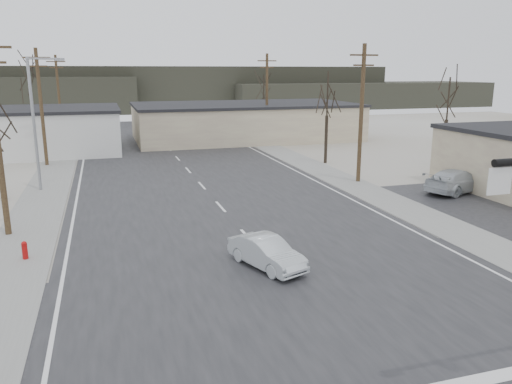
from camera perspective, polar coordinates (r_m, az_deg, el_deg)
ground at (r=18.03m, az=6.31°, el=-13.16°), size 140.00×140.00×0.00m
main_road at (r=31.49m, az=-4.48°, el=-1.25°), size 18.00×110.00×0.05m
cross_road at (r=18.02m, az=6.31°, el=-13.10°), size 90.00×10.00×0.04m
sidewalk_left at (r=35.88m, az=-23.06°, el=-0.45°), size 3.00×90.00×0.06m
sidewalk_right at (r=39.55m, az=9.05°, el=1.72°), size 3.00×90.00×0.06m
fire_hydrant at (r=24.26m, az=-24.92°, el=-6.06°), size 0.24×0.24×0.87m
building_left_far at (r=55.85m, az=-26.84°, el=6.20°), size 22.30×12.30×4.50m
building_right_far at (r=61.29m, az=-1.29°, el=8.10°), size 26.30×14.30×4.30m
upole_left_c at (r=47.08m, az=-23.35°, el=9.07°), size 2.20×0.30×10.00m
upole_left_d at (r=66.97m, az=-21.61°, el=10.27°), size 2.20×0.30×10.00m
upole_right_a at (r=37.47m, az=11.95°, el=8.97°), size 2.20×0.30×10.00m
upole_right_b at (r=57.68m, az=1.25°, el=10.81°), size 2.20×0.30×10.00m
streetlight_main at (r=37.09m, az=-23.80°, el=7.85°), size 2.40×0.25×9.00m
tree_right_mid at (r=45.00m, az=8.17°, el=10.77°), size 3.74×3.74×8.33m
tree_left_far at (r=61.21m, az=-24.47°, el=10.77°), size 3.96×3.96×8.82m
tree_right_far at (r=70.15m, az=0.90°, el=11.61°), size 3.52×3.52×7.84m
tree_lot at (r=46.56m, az=21.12°, el=9.66°), size 3.52×3.52×7.84m
hill_center at (r=112.85m, az=-6.13°, el=11.78°), size 80.00×18.00×9.00m
hill_right at (r=119.12m, az=11.56°, el=10.84°), size 60.00×18.00×5.50m
sedan_crossing at (r=21.11m, az=1.22°, el=-6.91°), size 2.65×4.15×1.29m
car_far_a at (r=66.35m, az=-10.96°, el=7.11°), size 2.48×5.36×1.52m
car_far_b at (r=77.06m, az=-16.51°, el=7.58°), size 1.67×3.70×1.23m
car_parked_silver at (r=36.62m, az=21.95°, el=1.18°), size 5.82×3.93×1.56m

